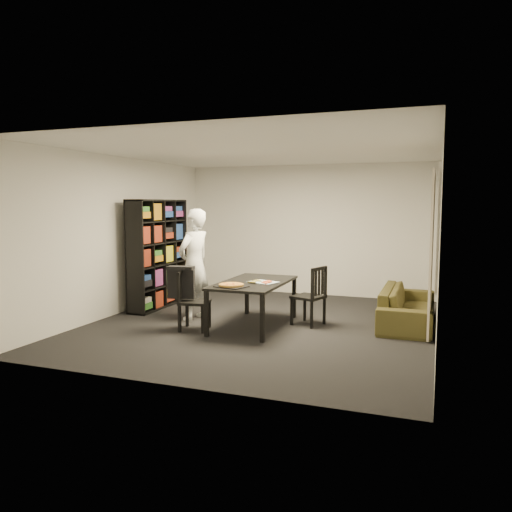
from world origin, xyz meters
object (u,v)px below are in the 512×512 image
(person, at_px, (194,264))
(baking_tray, at_px, (231,286))
(pepperoni_pizza, at_px, (231,285))
(sofa, at_px, (408,306))
(dining_table, at_px, (254,286))
(chair_left, at_px, (189,296))
(chair_right, at_px, (313,292))
(bookshelf, at_px, (158,254))

(person, xyz_separation_m, baking_tray, (0.93, -0.69, -0.19))
(pepperoni_pizza, bearing_deg, sofa, 32.75)
(baking_tray, bearing_deg, pepperoni_pizza, 118.83)
(dining_table, bearing_deg, chair_left, -148.71)
(dining_table, height_order, chair_right, chair_right)
(dining_table, relative_size, pepperoni_pizza, 4.65)
(sofa, bearing_deg, bookshelf, 92.09)
(chair_left, bearing_deg, baking_tray, -104.34)
(person, relative_size, baking_tray, 4.37)
(chair_left, bearing_deg, bookshelf, 35.36)
(dining_table, relative_size, person, 0.93)
(dining_table, bearing_deg, person, 172.79)
(dining_table, height_order, baking_tray, baking_tray)
(bookshelf, relative_size, sofa, 0.99)
(dining_table, xyz_separation_m, sofa, (2.15, 0.93, -0.34))
(chair_left, relative_size, pepperoni_pizza, 2.46)
(person, height_order, sofa, person)
(baking_tray, distance_m, pepperoni_pizza, 0.03)
(bookshelf, distance_m, chair_right, 2.97)
(dining_table, height_order, sofa, dining_table)
(pepperoni_pizza, bearing_deg, chair_left, 176.52)
(chair_right, relative_size, baking_tray, 2.24)
(pepperoni_pizza, bearing_deg, baking_tray, -61.17)
(chair_right, distance_m, person, 1.92)
(bookshelf, height_order, pepperoni_pizza, bookshelf)
(chair_right, distance_m, pepperoni_pizza, 1.32)
(dining_table, bearing_deg, baking_tray, -102.58)
(baking_tray, bearing_deg, bookshelf, 145.96)
(chair_left, bearing_deg, chair_right, -71.84)
(pepperoni_pizza, bearing_deg, chair_right, 43.64)
(chair_right, distance_m, baking_tray, 1.33)
(bookshelf, height_order, baking_tray, bookshelf)
(person, distance_m, sofa, 3.35)
(dining_table, bearing_deg, chair_right, 24.10)
(chair_right, height_order, baking_tray, chair_right)
(baking_tray, bearing_deg, dining_table, 77.42)
(bookshelf, xyz_separation_m, pepperoni_pizza, (1.96, -1.31, -0.25))
(dining_table, relative_size, chair_right, 1.82)
(dining_table, distance_m, chair_left, 0.97)
(person, distance_m, pepperoni_pizza, 1.15)
(pepperoni_pizza, relative_size, sofa, 0.18)
(baking_tray, height_order, sofa, baking_tray)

